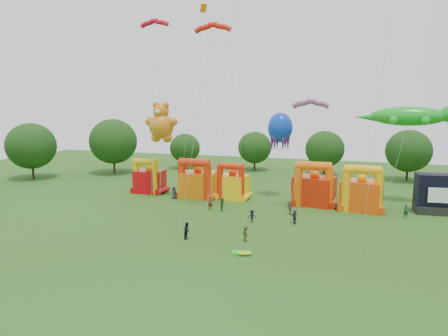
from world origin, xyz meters
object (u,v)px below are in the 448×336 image
(gecko_kite, at_px, (399,152))
(spectator_4, at_px, (290,208))
(spectator_0, at_px, (174,193))
(octopus_kite, at_px, (279,140))
(bouncy_castle_2, at_px, (232,185))
(teddy_bear_kite, at_px, (161,148))
(bouncy_castle_0, at_px, (149,179))

(gecko_kite, height_order, spectator_4, gecko_kite)
(gecko_kite, height_order, spectator_0, gecko_kite)
(gecko_kite, height_order, octopus_kite, gecko_kite)
(octopus_kite, bearing_deg, spectator_0, -159.94)
(octopus_kite, relative_size, spectator_4, 7.60)
(spectator_4, bearing_deg, spectator_0, -57.84)
(bouncy_castle_2, xyz_separation_m, teddy_bear_kite, (-10.70, -3.71, 5.89))
(spectator_0, height_order, spectator_4, spectator_0)
(teddy_bear_kite, distance_m, octopus_kite, 18.79)
(gecko_kite, bearing_deg, teddy_bear_kite, -169.82)
(spectator_4, bearing_deg, gecko_kite, 165.18)
(teddy_bear_kite, height_order, spectator_4, teddy_bear_kite)
(gecko_kite, distance_m, octopus_kite, 17.78)
(bouncy_castle_2, relative_size, gecko_kite, 0.40)
(teddy_bear_kite, relative_size, octopus_kite, 1.12)
(bouncy_castle_0, relative_size, bouncy_castle_2, 1.01)
(teddy_bear_kite, bearing_deg, gecko_kite, 10.18)
(spectator_0, bearing_deg, teddy_bear_kite, -160.22)
(spectator_0, bearing_deg, gecko_kite, 3.24)
(gecko_kite, relative_size, spectator_0, 7.57)
(spectator_0, relative_size, spectator_4, 1.08)
(teddy_bear_kite, xyz_separation_m, gecko_kite, (35.28, 6.34, 0.04))
(spectator_4, bearing_deg, teddy_bear_kite, -54.76)
(gecko_kite, xyz_separation_m, spectator_0, (-33.56, -5.50, -7.24))
(spectator_0, bearing_deg, bouncy_castle_2, 11.67)
(gecko_kite, bearing_deg, spectator_0, -170.69)
(bouncy_castle_0, height_order, spectator_0, bouncy_castle_0)
(bouncy_castle_2, height_order, spectator_4, bouncy_castle_2)
(bouncy_castle_0, distance_m, spectator_0, 6.80)
(bouncy_castle_2, bearing_deg, teddy_bear_kite, -160.89)
(teddy_bear_kite, xyz_separation_m, spectator_4, (21.00, -2.75, -7.26))
(bouncy_castle_2, bearing_deg, gecko_kite, 6.11)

